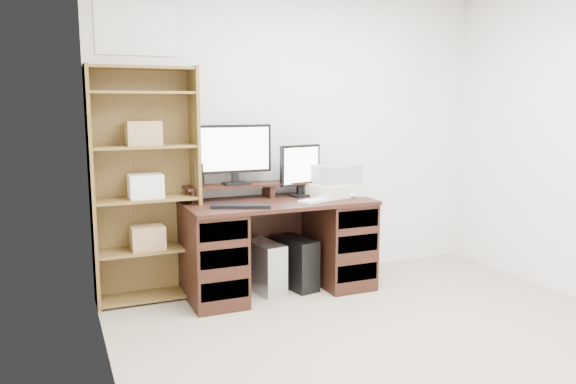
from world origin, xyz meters
TOP-DOWN VIEW (x-y plane):
  - room at (-0.00, 0.00)m, footprint 3.54×4.04m
  - desk at (-0.34, 1.64)m, footprint 1.50×0.70m
  - riser_shelf at (-0.34, 1.85)m, footprint 1.40×0.22m
  - monitor_wide at (-0.63, 1.85)m, footprint 0.61×0.16m
  - monitor_small at (-0.08, 1.78)m, footprint 0.39×0.18m
  - speaker at (-0.93, 1.85)m, footprint 0.10×0.10m
  - keyboard_black at (-0.71, 1.47)m, footprint 0.47×0.31m
  - keyboard_white at (-0.03, 1.50)m, footprint 0.43×0.28m
  - mouse at (0.27, 1.53)m, footprint 0.12×0.10m
  - printer at (0.20, 1.66)m, footprint 0.49×0.41m
  - basket at (0.20, 1.66)m, footprint 0.38×0.29m
  - tower_silver at (-0.45, 1.66)m, footprint 0.25×0.43m
  - tower_black at (-0.18, 1.65)m, footprint 0.26×0.45m
  - bookshelf at (-1.35, 1.86)m, footprint 0.80×0.30m

SIDE VIEW (x-z plane):
  - tower_silver at x=-0.45m, z-range 0.00..0.41m
  - tower_black at x=-0.18m, z-range 0.00..0.42m
  - desk at x=-0.34m, z-range 0.01..0.76m
  - keyboard_white at x=-0.03m, z-range 0.75..0.77m
  - keyboard_black at x=-0.71m, z-range 0.75..0.77m
  - mouse at x=0.27m, z-range 0.75..0.79m
  - printer at x=0.20m, z-range 0.75..0.86m
  - riser_shelf at x=-0.34m, z-range 0.78..0.90m
  - bookshelf at x=-1.35m, z-range 0.02..1.82m
  - basket at x=0.20m, z-range 0.86..1.01m
  - speaker at x=-0.93m, z-range 0.87..1.05m
  - monitor_small at x=-0.08m, z-range 0.77..1.20m
  - monitor_wide at x=-0.63m, z-range 0.90..1.38m
  - room at x=0.00m, z-range -0.02..2.52m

